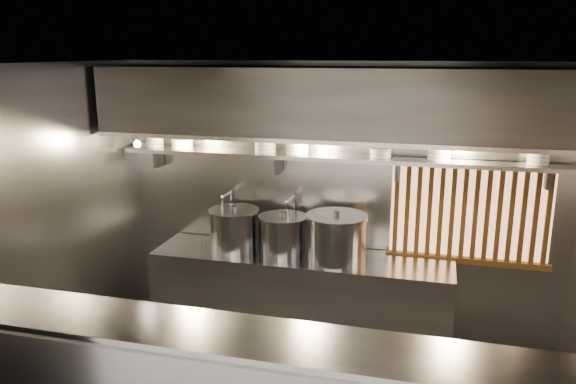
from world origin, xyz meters
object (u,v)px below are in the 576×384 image
at_px(heat_lamp, 135,138).
at_px(stock_pot_right, 336,238).
at_px(stock_pot_left, 234,229).
at_px(stock_pot_mid, 283,234).
at_px(pendant_bulb, 323,151).

distance_m(heat_lamp, stock_pot_right, 2.19).
bearing_deg(stock_pot_left, stock_pot_mid, 0.79).
bearing_deg(heat_lamp, stock_pot_right, 7.09).
bearing_deg(heat_lamp, pendant_bulb, 11.00).
xyz_separation_m(stock_pot_left, stock_pot_mid, (0.52, 0.01, -0.02)).
bearing_deg(pendant_bulb, stock_pot_mid, -175.32).
relative_size(heat_lamp, pendant_bulb, 1.87).
xyz_separation_m(heat_lamp, stock_pot_left, (0.88, 0.31, -0.96)).
bearing_deg(stock_pot_right, pendant_bulb, 147.64).
relative_size(stock_pot_mid, stock_pot_right, 0.67).
height_order(pendant_bulb, stock_pot_mid, pendant_bulb).
bearing_deg(stock_pot_left, pendant_bulb, 2.46).
xyz_separation_m(heat_lamp, stock_pot_right, (1.96, 0.24, -0.94)).
xyz_separation_m(pendant_bulb, stock_pot_mid, (-0.39, -0.03, -0.87)).
xyz_separation_m(pendant_bulb, stock_pot_left, (-0.91, -0.04, -0.85)).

